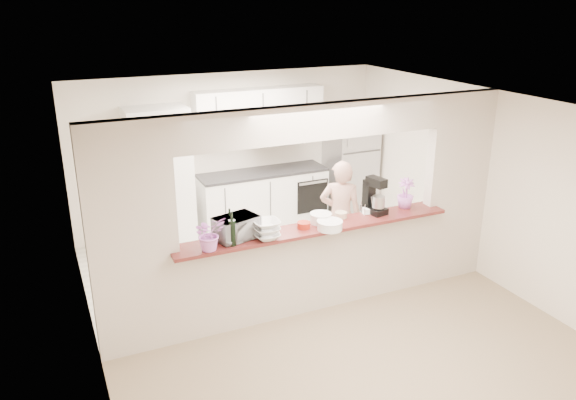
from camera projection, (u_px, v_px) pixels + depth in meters
floor at (313, 307)px, 6.87m from camera, size 6.00×6.00×0.00m
tile_overlay at (265, 257)px, 8.19m from camera, size 5.00×2.90×0.01m
partition at (315, 193)px, 6.37m from camera, size 5.00×0.15×2.50m
bar_counter at (314, 265)px, 6.67m from camera, size 3.40×0.38×1.09m
kitchen_cabinets at (225, 174)px, 8.80m from camera, size 3.15×0.62×2.25m
refrigerator at (350, 166)px, 9.65m from camera, size 0.75×0.70×1.70m
flower_left at (209, 234)px, 5.80m from camera, size 0.39×0.35×0.36m
wine_bottle_a at (232, 232)px, 5.91m from camera, size 0.08×0.08×0.39m
wine_bottle_b at (230, 226)px, 6.13m from camera, size 0.07×0.07×0.33m
toaster_oven at (236, 228)px, 6.09m from camera, size 0.53×0.42×0.25m
serving_bowls at (267, 230)px, 6.08m from camera, size 0.29×0.29×0.21m
plate_stack_a at (321, 218)px, 6.54m from camera, size 0.26×0.26×0.12m
plate_stack_b at (330, 225)px, 6.36m from camera, size 0.30×0.30×0.10m
red_bowl at (304, 225)px, 6.40m from camera, size 0.15×0.15×0.07m
tan_bowl at (341, 215)px, 6.71m from camera, size 0.15×0.15×0.07m
utensil_caddy at (371, 206)px, 6.82m from camera, size 0.25×0.17×0.22m
stand_mixer at (374, 197)px, 6.82m from camera, size 0.25×0.34×0.45m
flower_right at (406, 193)px, 6.99m from camera, size 0.26×0.26×0.38m
person at (340, 216)px, 7.61m from camera, size 0.68×0.62×1.55m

